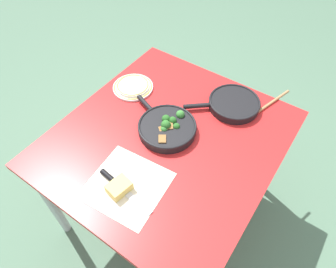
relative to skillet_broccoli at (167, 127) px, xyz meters
name	(u,v)px	position (x,y,z in m)	size (l,w,h in m)	color
ground_plane	(168,207)	(0.03, 0.02, -0.78)	(14.00, 14.00, 0.00)	#51755B
dining_table_red	(168,147)	(0.03, 0.02, -0.11)	(1.11, 1.02, 0.75)	red
skillet_broccoli	(167,127)	(0.00, 0.00, 0.00)	(0.28, 0.39, 0.07)	black
skillet_eggs	(233,103)	(-0.34, 0.19, 0.00)	(0.32, 0.34, 0.04)	black
wooden_spoon	(263,108)	(-0.41, 0.33, -0.02)	(0.34, 0.12, 0.02)	#A87A4C
parchment_sheet	(127,185)	(0.35, 0.03, -0.03)	(0.34, 0.34, 0.00)	beige
grater_knife	(118,185)	(0.37, 0.01, -0.02)	(0.06, 0.30, 0.02)	silver
cheese_block	(120,188)	(0.38, 0.03, 0.00)	(0.11, 0.09, 0.05)	#E0C15B
dinner_plate_stack	(133,86)	(-0.15, -0.34, -0.01)	(0.22, 0.22, 0.03)	white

